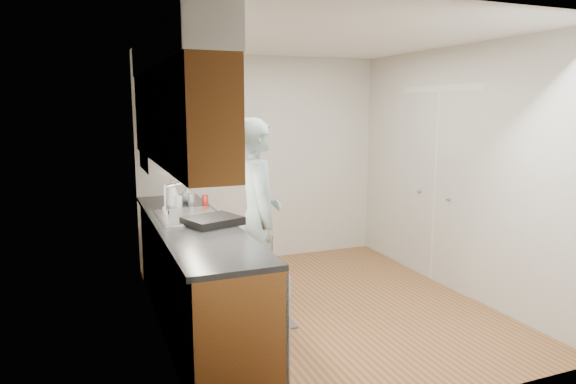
{
  "coord_description": "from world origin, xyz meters",
  "views": [
    {
      "loc": [
        -2.02,
        -4.21,
        1.9
      ],
      "look_at": [
        -0.25,
        0.25,
        1.1
      ],
      "focal_mm": 32.0,
      "sensor_mm": 36.0,
      "label": 1
    }
  ],
  "objects_px": {
    "soap_bottle_c": "(187,194)",
    "steel_can": "(191,200)",
    "soap_bottle_b": "(176,199)",
    "soap_bottle_a": "(172,193)",
    "person": "(258,205)",
    "dish_rack": "(213,221)",
    "soda_can": "(205,200)"
  },
  "relations": [
    {
      "from": "person",
      "to": "soap_bottle_a",
      "type": "height_order",
      "value": "person"
    },
    {
      "from": "person",
      "to": "dish_rack",
      "type": "distance_m",
      "value": 0.53
    },
    {
      "from": "soap_bottle_a",
      "to": "dish_rack",
      "type": "xyz_separation_m",
      "value": [
        0.19,
        -0.86,
        -0.1
      ]
    },
    {
      "from": "person",
      "to": "soap_bottle_b",
      "type": "bearing_deg",
      "value": 56.77
    },
    {
      "from": "soap_bottle_c",
      "to": "soap_bottle_a",
      "type": "bearing_deg",
      "value": -130.04
    },
    {
      "from": "person",
      "to": "soap_bottle_c",
      "type": "distance_m",
      "value": 0.97
    },
    {
      "from": "person",
      "to": "steel_can",
      "type": "relative_size",
      "value": 15.51
    },
    {
      "from": "steel_can",
      "to": "dish_rack",
      "type": "height_order",
      "value": "steel_can"
    },
    {
      "from": "soap_bottle_b",
      "to": "soap_bottle_c",
      "type": "bearing_deg",
      "value": 59.02
    },
    {
      "from": "soap_bottle_a",
      "to": "soap_bottle_b",
      "type": "bearing_deg",
      "value": -29.53
    },
    {
      "from": "person",
      "to": "soda_can",
      "type": "xyz_separation_m",
      "value": [
        -0.35,
        0.59,
        -0.03
      ]
    },
    {
      "from": "steel_can",
      "to": "dish_rack",
      "type": "bearing_deg",
      "value": -89.53
    },
    {
      "from": "person",
      "to": "steel_can",
      "type": "xyz_separation_m",
      "value": [
        -0.48,
        0.6,
        -0.02
      ]
    },
    {
      "from": "person",
      "to": "soap_bottle_c",
      "type": "height_order",
      "value": "person"
    },
    {
      "from": "person",
      "to": "soap_bottle_b",
      "type": "relative_size",
      "value": 11.78
    },
    {
      "from": "soda_can",
      "to": "steel_can",
      "type": "bearing_deg",
      "value": 173.81
    },
    {
      "from": "soap_bottle_a",
      "to": "soap_bottle_b",
      "type": "relative_size",
      "value": 1.58
    },
    {
      "from": "soap_bottle_a",
      "to": "dish_rack",
      "type": "relative_size",
      "value": 0.65
    },
    {
      "from": "dish_rack",
      "to": "steel_can",
      "type": "bearing_deg",
      "value": 70.89
    },
    {
      "from": "soap_bottle_b",
      "to": "dish_rack",
      "type": "height_order",
      "value": "soap_bottle_b"
    },
    {
      "from": "soap_bottle_c",
      "to": "steel_can",
      "type": "bearing_deg",
      "value": -90.42
    },
    {
      "from": "steel_can",
      "to": "soap_bottle_a",
      "type": "bearing_deg",
      "value": 173.33
    },
    {
      "from": "soap_bottle_a",
      "to": "soda_can",
      "type": "distance_m",
      "value": 0.33
    },
    {
      "from": "steel_can",
      "to": "soap_bottle_b",
      "type": "bearing_deg",
      "value": -179.64
    },
    {
      "from": "soap_bottle_b",
      "to": "soap_bottle_a",
      "type": "bearing_deg",
      "value": 150.47
    },
    {
      "from": "soap_bottle_a",
      "to": "soap_bottle_c",
      "type": "relative_size",
      "value": 1.66
    },
    {
      "from": "person",
      "to": "soap_bottle_a",
      "type": "xyz_separation_m",
      "value": [
        -0.66,
        0.62,
        0.05
      ]
    },
    {
      "from": "soap_bottle_b",
      "to": "soda_can",
      "type": "height_order",
      "value": "soap_bottle_b"
    },
    {
      "from": "soda_can",
      "to": "dish_rack",
      "type": "xyz_separation_m",
      "value": [
        -0.12,
        -0.83,
        -0.02
      ]
    },
    {
      "from": "soap_bottle_a",
      "to": "soap_bottle_b",
      "type": "height_order",
      "value": "soap_bottle_a"
    },
    {
      "from": "soap_bottle_a",
      "to": "steel_can",
      "type": "distance_m",
      "value": 0.2
    },
    {
      "from": "soap_bottle_b",
      "to": "steel_can",
      "type": "distance_m",
      "value": 0.15
    }
  ]
}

